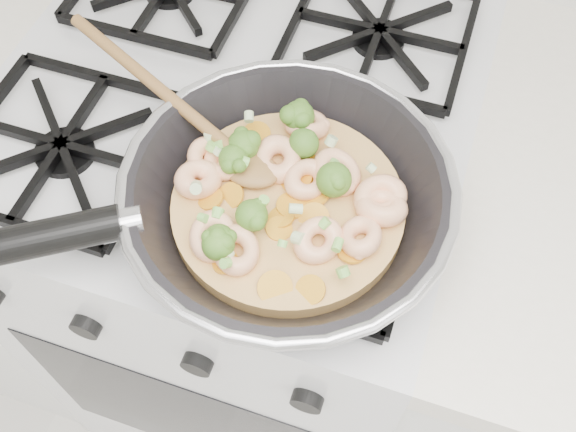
% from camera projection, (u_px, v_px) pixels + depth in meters
% --- Properties ---
extents(stove, '(0.60, 0.60, 0.92)m').
position_uv_depth(stove, '(249.00, 261.00, 1.20)').
color(stove, white).
rests_on(stove, ground).
extents(skillet, '(0.47, 0.36, 0.09)m').
position_uv_depth(skillet, '(282.00, 199.00, 0.67)').
color(skillet, black).
rests_on(skillet, stove).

